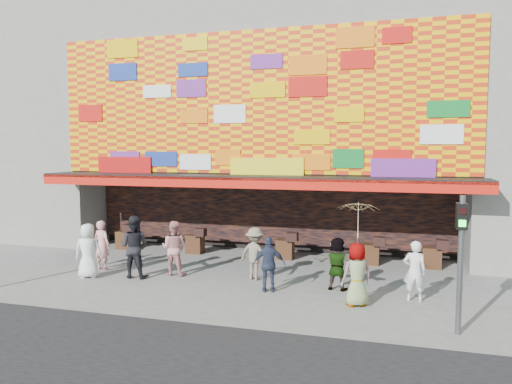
# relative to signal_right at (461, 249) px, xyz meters

# --- Properties ---
(ground) EXTENTS (90.00, 90.00, 0.00)m
(ground) POSITION_rel_signal_right_xyz_m (-6.20, 1.50, -1.86)
(ground) COLOR slate
(ground) RESTS_ON ground
(shop_building) EXTENTS (15.20, 9.40, 10.00)m
(shop_building) POSITION_rel_signal_right_xyz_m (-6.20, 9.68, 3.37)
(shop_building) COLOR gray
(shop_building) RESTS_ON ground
(neighbor_left) EXTENTS (11.00, 8.00, 12.00)m
(neighbor_left) POSITION_rel_signal_right_xyz_m (-19.20, 9.50, 4.14)
(neighbor_left) COLOR gray
(neighbor_left) RESTS_ON ground
(signal_right) EXTENTS (0.22, 0.20, 3.00)m
(signal_right) POSITION_rel_signal_right_xyz_m (0.00, 0.00, 0.00)
(signal_right) COLOR #59595B
(signal_right) RESTS_ON ground
(ped_a) EXTENTS (0.95, 0.76, 1.69)m
(ped_a) POSITION_rel_signal_right_xyz_m (-10.42, 1.85, -1.02)
(ped_a) COLOR white
(ped_a) RESTS_ON ground
(ped_b) EXTENTS (0.65, 0.47, 1.63)m
(ped_b) POSITION_rel_signal_right_xyz_m (-10.60, 2.85, -1.04)
(ped_b) COLOR pink
(ped_b) RESTS_ON ground
(ped_c) EXTENTS (0.96, 0.76, 1.93)m
(ped_c) POSITION_rel_signal_right_xyz_m (-9.08, 2.28, -0.90)
(ped_c) COLOR black
(ped_c) RESTS_ON ground
(ped_d) EXTENTS (1.15, 0.85, 1.59)m
(ped_d) POSITION_rel_signal_right_xyz_m (-5.44, 3.07, -1.06)
(ped_d) COLOR #7B6C5A
(ped_d) RESTS_ON ground
(ped_e) EXTENTS (0.97, 0.62, 1.54)m
(ped_e) POSITION_rel_signal_right_xyz_m (-4.70, 1.94, -1.09)
(ped_e) COLOR #2B344C
(ped_e) RESTS_ON ground
(ped_f) EXTENTS (1.44, 0.64, 1.50)m
(ped_f) POSITION_rel_signal_right_xyz_m (-2.91, 2.67, -1.11)
(ped_f) COLOR gray
(ped_f) RESTS_ON ground
(ped_g) EXTENTS (0.94, 0.84, 1.61)m
(ped_g) POSITION_rel_signal_right_xyz_m (-2.26, 1.36, -1.05)
(ped_g) COLOR gray
(ped_g) RESTS_ON ground
(ped_h) EXTENTS (0.60, 0.40, 1.59)m
(ped_h) POSITION_rel_signal_right_xyz_m (-0.85, 2.20, -1.06)
(ped_h) COLOR white
(ped_h) RESTS_ON ground
(ped_i) EXTENTS (0.84, 0.66, 1.72)m
(ped_i) POSITION_rel_signal_right_xyz_m (-8.04, 2.90, -1.00)
(ped_i) COLOR #D08786
(ped_i) RESTS_ON ground
(parasol) EXTENTS (1.26, 1.28, 1.90)m
(parasol) POSITION_rel_signal_right_xyz_m (-2.26, 1.36, 0.32)
(parasol) COLOR #F7E49B
(parasol) RESTS_ON ground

